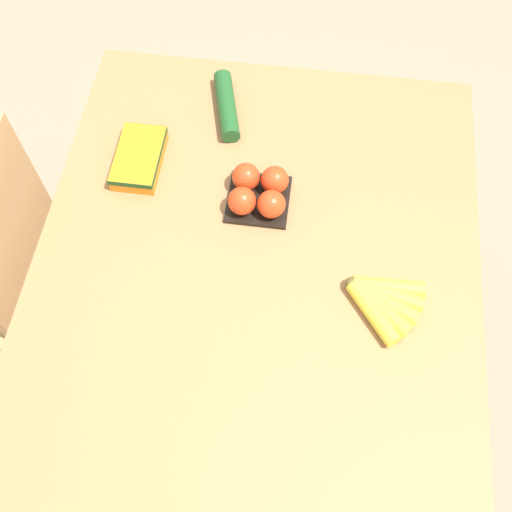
% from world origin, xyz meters
% --- Properties ---
extents(ground_plane, '(12.00, 12.00, 0.00)m').
position_xyz_m(ground_plane, '(0.00, 0.00, 0.00)').
color(ground_plane, gray).
extents(dining_table, '(1.20, 0.99, 0.77)m').
position_xyz_m(dining_table, '(0.00, 0.00, 0.67)').
color(dining_table, '#9E7044').
rests_on(dining_table, ground_plane).
extents(banana_bunch, '(0.16, 0.17, 0.04)m').
position_xyz_m(banana_bunch, '(-0.06, -0.28, 0.79)').
color(banana_bunch, brown).
rests_on(banana_bunch, dining_table).
extents(tomato_pack, '(0.14, 0.14, 0.08)m').
position_xyz_m(tomato_pack, '(0.16, 0.02, 0.81)').
color(tomato_pack, black).
rests_on(tomato_pack, dining_table).
extents(carrot_bag, '(0.18, 0.11, 0.04)m').
position_xyz_m(carrot_bag, '(0.23, 0.31, 0.80)').
color(carrot_bag, orange).
rests_on(carrot_bag, dining_table).
extents(cucumber_near, '(0.21, 0.10, 0.05)m').
position_xyz_m(cucumber_near, '(0.42, 0.13, 0.80)').
color(cucumber_near, '#1E5123').
rests_on(cucumber_near, dining_table).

